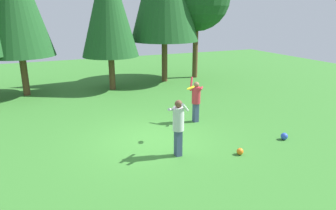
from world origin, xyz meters
The scene contains 7 objects.
ground_plane centered at (0.00, 0.00, 0.00)m, with size 40.00×40.00×0.00m, color #387A2D.
person_thrower centered at (2.24, 0.97, 0.97)m, with size 0.66×0.66×1.80m.
person_catcher centered at (0.29, -1.49, 1.06)m, with size 0.75×0.75×1.77m.
frisbee centered at (1.23, -0.46, 1.81)m, with size 0.36×0.37×0.12m.
ball_orange centered at (2.06, -2.22, 0.11)m, with size 0.21×0.21×0.21m, color orange.
ball_blue centered at (4.17, -1.87, 0.12)m, with size 0.24×0.24×0.24m, color blue.
tree_center centered at (0.52, 7.61, 4.59)m, with size 3.07×3.07×7.34m.
Camera 1 is at (-3.47, -9.27, 4.25)m, focal length 33.03 mm.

